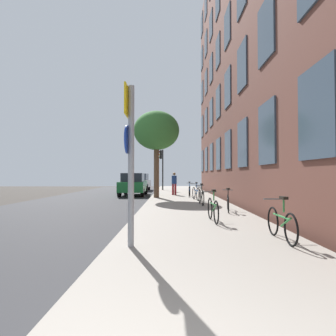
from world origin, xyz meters
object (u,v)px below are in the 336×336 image
object	(u,v)px
traffic_light	(162,162)
bicycle_5	(190,191)
bicycle_4	(196,193)
car_1	(140,182)
sign_post	(130,151)
pedestrian_0	(174,182)
bicycle_2	(228,202)
bicycle_0	(281,223)
bicycle_3	(201,196)
tree_near	(156,131)
bicycle_1	(213,209)
car_0	(133,184)

from	to	relation	value
traffic_light	bicycle_5	bearing A→B (deg)	-75.77
bicycle_4	car_1	distance (m)	11.95
sign_post	pedestrian_0	size ratio (longest dim) A/B	2.02
bicycle_2	bicycle_0	bearing A→B (deg)	-88.24
sign_post	bicycle_2	bearing A→B (deg)	60.52
sign_post	bicycle_4	bearing A→B (deg)	77.70
traffic_light	bicycle_3	world-z (taller)	traffic_light
sign_post	tree_near	bearing A→B (deg)	90.31
bicycle_2	bicycle_5	xyz separation A→B (m)	(-0.98, 7.20, 0.03)
sign_post	bicycle_4	world-z (taller)	sign_post
sign_post	bicycle_3	size ratio (longest dim) A/B	1.75
bicycle_2	bicycle_4	distance (m)	4.87
bicycle_1	bicycle_3	distance (m)	4.80
bicycle_1	bicycle_3	world-z (taller)	bicycle_3
pedestrian_0	car_0	size ratio (longest dim) A/B	0.37
bicycle_2	bicycle_1	bearing A→B (deg)	-111.38
traffic_light	bicycle_5	world-z (taller)	traffic_light
sign_post	bicycle_1	world-z (taller)	sign_post
tree_near	bicycle_1	xyz separation A→B (m)	(2.13, -8.91, -3.71)
traffic_light	bicycle_1	size ratio (longest dim) A/B	2.26
bicycle_0	bicycle_4	size ratio (longest dim) A/B	0.99
bicycle_0	car_0	size ratio (longest dim) A/B	0.39
bicycle_0	bicycle_5	size ratio (longest dim) A/B	0.98
sign_post	pedestrian_0	world-z (taller)	sign_post
bicycle_2	bicycle_4	bearing A→B (deg)	99.41
bicycle_5	car_0	world-z (taller)	car_0
bicycle_2	sign_post	bearing A→B (deg)	-119.48
bicycle_0	bicycle_1	xyz separation A→B (m)	(-1.09, 2.40, 0.01)
bicycle_3	car_0	distance (m)	8.34
sign_post	bicycle_2	distance (m)	6.28
car_0	traffic_light	bearing A→B (deg)	71.33
bicycle_4	pedestrian_0	world-z (taller)	pedestrian_0
bicycle_0	car_1	world-z (taller)	car_1
bicycle_1	bicycle_4	world-z (taller)	bicycle_4
bicycle_0	bicycle_1	bearing A→B (deg)	114.33
tree_near	bicycle_5	distance (m)	4.31
traffic_light	pedestrian_0	xyz separation A→B (m)	(1.07, -6.41, -1.65)
traffic_light	tree_near	bearing A→B (deg)	-90.33
bicycle_3	bicycle_5	bearing A→B (deg)	92.64
sign_post	bicycle_0	distance (m)	3.52
sign_post	bicycle_1	bearing A→B (deg)	54.69
bicycle_5	bicycle_4	bearing A→B (deg)	-85.55
car_0	car_1	xyz separation A→B (m)	(-0.24, 6.30, -0.00)
bicycle_2	pedestrian_0	bearing A→B (deg)	102.44
pedestrian_0	car_0	world-z (taller)	pedestrian_0
bicycle_2	car_1	bearing A→B (deg)	107.89
bicycle_1	pedestrian_0	distance (m)	11.25
bicycle_5	bicycle_3	bearing A→B (deg)	-87.36
tree_near	car_1	distance (m)	10.22
bicycle_5	sign_post	bearing A→B (deg)	-99.16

